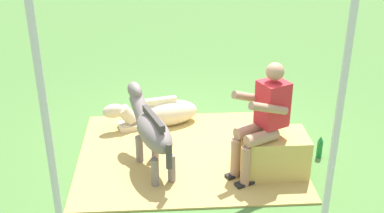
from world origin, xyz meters
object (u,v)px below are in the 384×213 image
Objects in this scene: pony_lying at (160,113)px; tent_pole_right at (51,158)px; person_seated at (263,117)px; soda_bottle at (320,147)px; hay_bale at (273,154)px; tent_pole_left at (335,138)px; pony_standing at (151,129)px.

tent_pole_right is at bearing 74.59° from pony_lying.
soda_bottle is at bearing -155.94° from person_seated.
person_seated is at bearing 24.06° from soda_bottle.
pony_lying is (1.32, -1.30, -0.07)m from hay_bale.
person_seated is 1.02× the size of pony_lying.
person_seated is 4.75× the size of soda_bottle.
tent_pole_left is (-1.44, 2.77, 1.09)m from pony_lying.
soda_bottle is at bearing -154.57° from hay_bale.
hay_bale reaches higher than pony_lying.
pony_standing is 1.17m from pony_lying.
tent_pole_right is (0.71, 1.80, 0.74)m from pony_standing.
pony_lying reaches higher than soda_bottle.
hay_bale is 1.85m from pony_lying.
pony_lying is (-0.09, -1.12, -0.34)m from pony_standing.
tent_pole_left reaches higher than hay_bale.
hay_bale is 0.30× the size of tent_pole_left.
pony_lying is (1.16, -1.35, -0.59)m from person_seated.
tent_pole_right reaches higher than person_seated.
pony_lying is at bearing -26.41° from soda_bottle.
person_seated is at bearing -141.37° from tent_pole_right.
pony_standing is 4.42× the size of soda_bottle.
tent_pole_left reaches higher than person_seated.
hay_bale is at bearing -162.13° from person_seated.
pony_standing is (1.25, -0.23, -0.24)m from person_seated.
tent_pole_left is at bearing 73.09° from soda_bottle.
tent_pole_right is (1.96, 1.57, 0.50)m from person_seated.
hay_bale is at bearing 172.60° from pony_standing.
pony_lying is 0.53× the size of tent_pole_right.
person_seated reaches higher than soda_bottle.
tent_pole_left is (-0.28, 1.41, 0.50)m from person_seated.
person_seated is 1.30m from pony_standing.
tent_pole_right is (0.81, 2.92, 1.09)m from pony_lying.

